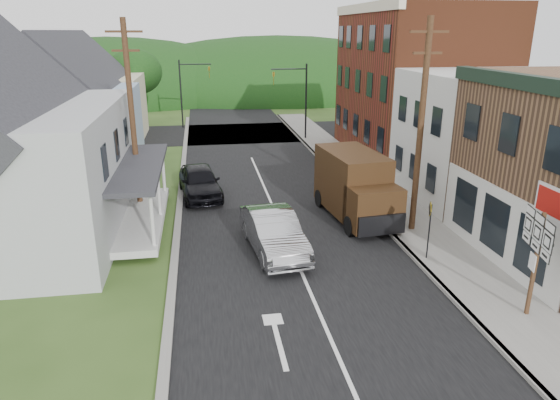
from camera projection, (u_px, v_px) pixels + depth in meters
name	position (u px, v px, depth m)	size (l,w,h in m)	color
ground	(303.00, 277.00, 17.99)	(120.00, 120.00, 0.00)	#2D4719
road	(267.00, 193.00, 27.34)	(9.00, 90.00, 0.02)	black
cross_road	(241.00, 133.00, 43.23)	(60.00, 9.00, 0.02)	black
sidewalk_right	(382.00, 198.00, 26.33)	(2.80, 55.00, 0.15)	slate
curb_right	(358.00, 199.00, 26.13)	(0.20, 55.00, 0.15)	slate
curb_left	(179.00, 208.00, 24.76)	(0.30, 55.00, 0.12)	slate
storefront_white	(490.00, 137.00, 25.64)	(8.00, 7.00, 6.50)	silver
storefront_red	(417.00, 84.00, 33.96)	(8.00, 12.00, 10.00)	#5F2A16
house_blue	(76.00, 111.00, 31.05)	(7.14, 8.16, 7.28)	#8FA2C3
house_cream	(95.00, 94.00, 39.38)	(7.14, 8.16, 7.28)	beige
utility_pole_right	(421.00, 127.00, 20.60)	(1.60, 0.26, 9.00)	#472D19
utility_pole_left	(132.00, 117.00, 23.00)	(1.60, 0.26, 9.00)	#472D19
traffic_signal_right	(297.00, 93.00, 39.39)	(2.87, 0.20, 6.00)	black
traffic_signal_left	(188.00, 86.00, 44.64)	(2.87, 0.20, 6.00)	black
tree_left_d	(135.00, 72.00, 44.98)	(4.80, 4.80, 6.94)	#382616
forested_ridge	(224.00, 94.00, 69.40)	(90.00, 30.00, 16.00)	black
silver_sedan	(274.00, 233.00, 19.79)	(1.75, 5.02, 1.66)	#B0B0B5
dark_sedan	(200.00, 182.00, 26.45)	(1.97, 4.90, 1.67)	black
delivery_van	(356.00, 186.00, 23.17)	(2.81, 5.75, 3.10)	#311E0D
route_sign_cluster	(536.00, 250.00, 14.72)	(0.50, 1.86, 3.32)	#472D19
warning_sign	(429.00, 222.00, 18.72)	(0.22, 0.61, 2.31)	black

